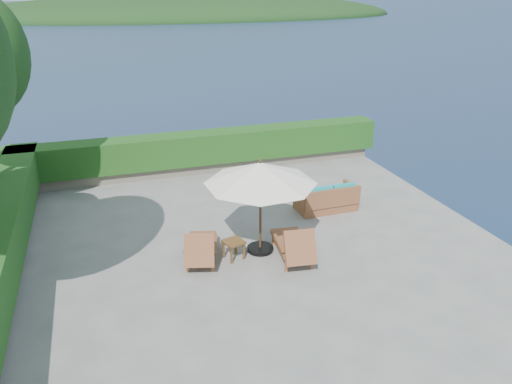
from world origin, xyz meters
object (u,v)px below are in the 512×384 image
object	(u,v)px
patio_umbrella	(261,174)
side_table	(234,244)
lounge_left	(201,247)
lounge_right	(294,244)
wicker_loveseat	(327,200)

from	to	relation	value
patio_umbrella	side_table	size ratio (longest dim) A/B	6.11
lounge_left	lounge_right	size ratio (longest dim) A/B	0.97
patio_umbrella	lounge_right	bearing A→B (deg)	-47.17
side_table	wicker_loveseat	bearing A→B (deg)	29.00
patio_umbrella	lounge_left	world-z (taller)	patio_umbrella
lounge_right	side_table	distance (m)	1.39
lounge_right	side_table	world-z (taller)	lounge_right
lounge_left	lounge_right	distance (m)	2.13
lounge_right	wicker_loveseat	size ratio (longest dim) A/B	1.03
patio_umbrella	lounge_right	world-z (taller)	patio_umbrella
lounge_left	wicker_loveseat	distance (m)	4.32
patio_umbrella	lounge_right	distance (m)	1.79
lounge_right	patio_umbrella	bearing A→B (deg)	139.79
patio_umbrella	wicker_loveseat	distance (m)	3.41
patio_umbrella	side_table	world-z (taller)	patio_umbrella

